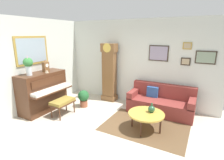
{
  "coord_description": "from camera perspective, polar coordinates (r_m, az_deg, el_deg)",
  "views": [
    {
      "loc": [
        2.08,
        -3.13,
        2.32
      ],
      "look_at": [
        -0.3,
        1.25,
        1.01
      ],
      "focal_mm": 28.07,
      "sensor_mm": 36.0,
      "label": 1
    }
  ],
  "objects": [
    {
      "name": "ground_plane",
      "position": [
        4.44,
        -4.53,
        -17.59
      ],
      "size": [
        6.4,
        6.0,
        0.1
      ],
      "primitive_type": "cube",
      "color": "beige"
    },
    {
      "name": "wall_left",
      "position": [
        5.71,
        -27.31,
        3.89
      ],
      "size": [
        0.13,
        4.9,
        2.8
      ],
      "color": "silver",
      "rests_on": "ground_plane"
    },
    {
      "name": "wall_back",
      "position": [
        5.97,
        8.01,
        5.74
      ],
      "size": [
        5.3,
        0.13,
        2.8
      ],
      "color": "silver",
      "rests_on": "ground_plane"
    },
    {
      "name": "area_rug",
      "position": [
        4.76,
        10.66,
        -14.7
      ],
      "size": [
        2.1,
        1.5,
        0.01
      ],
      "primitive_type": "cube",
      "color": "brown",
      "rests_on": "ground_plane"
    },
    {
      "name": "piano",
      "position": [
        5.8,
        -21.51,
        -3.51
      ],
      "size": [
        0.87,
        1.44,
        1.2
      ],
      "color": "#4C2B19",
      "rests_on": "ground_plane"
    },
    {
      "name": "piano_bench",
      "position": [
        5.32,
        -15.79,
        -6.96
      ],
      "size": [
        0.42,
        0.7,
        0.48
      ],
      "color": "#4C2B19",
      "rests_on": "ground_plane"
    },
    {
      "name": "grandfather_clock",
      "position": [
        6.16,
        -0.89,
        1.99
      ],
      "size": [
        0.52,
        0.34,
        2.03
      ],
      "color": "brown",
      "rests_on": "ground_plane"
    },
    {
      "name": "couch",
      "position": [
        5.55,
        15.6,
        -7.07
      ],
      "size": [
        1.9,
        0.8,
        0.84
      ],
      "color": "maroon",
      "rests_on": "ground_plane"
    },
    {
      "name": "coffee_table",
      "position": [
        4.44,
        11.08,
        -10.88
      ],
      "size": [
        0.88,
        0.88,
        0.46
      ],
      "color": "gold",
      "rests_on": "ground_plane"
    },
    {
      "name": "mantel_clock",
      "position": [
        5.74,
        -20.8,
        4.25
      ],
      "size": [
        0.13,
        0.18,
        0.38
      ],
      "color": "brown",
      "rests_on": "piano"
    },
    {
      "name": "flower_vase",
      "position": [
        5.36,
        -25.65,
        4.63
      ],
      "size": [
        0.26,
        0.26,
        0.58
      ],
      "color": "silver",
      "rests_on": "piano"
    },
    {
      "name": "teacup",
      "position": [
        5.59,
        -20.47,
        2.47
      ],
      "size": [
        0.12,
        0.12,
        0.06
      ],
      "color": "beige",
      "rests_on": "piano"
    },
    {
      "name": "green_jug",
      "position": [
        4.45,
        12.73,
        -9.19
      ],
      "size": [
        0.17,
        0.17,
        0.24
      ],
      "color": "#234C33",
      "rests_on": "coffee_table"
    },
    {
      "name": "potted_plant",
      "position": [
        5.81,
        -9.26,
        -5.61
      ],
      "size": [
        0.36,
        0.36,
        0.56
      ],
      "color": "#935138",
      "rests_on": "ground_plane"
    }
  ]
}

